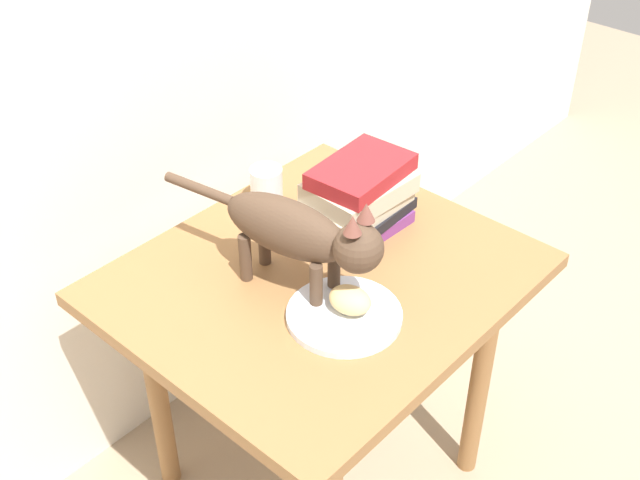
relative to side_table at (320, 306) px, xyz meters
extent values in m
plane|color=gray|center=(0.00, 0.00, -0.52)|extent=(6.00, 6.00, 0.00)
cube|color=olive|center=(0.00, 0.00, 0.07)|extent=(0.76, 0.66, 0.03)
cylinder|color=olive|center=(0.25, -0.25, -0.23)|extent=(0.04, 0.04, 0.57)
cylinder|color=olive|center=(-0.25, 0.25, -0.23)|extent=(0.04, 0.04, 0.57)
cylinder|color=olive|center=(0.25, 0.25, -0.23)|extent=(0.04, 0.04, 0.57)
cylinder|color=silver|center=(-0.07, -0.12, 0.09)|extent=(0.21, 0.21, 0.01)
ellipsoid|color=#E0BC7A|center=(-0.06, -0.12, 0.12)|extent=(0.08, 0.09, 0.05)
cylinder|color=#4C3828|center=(-0.02, -0.05, 0.13)|extent=(0.02, 0.02, 0.10)
cylinder|color=#4C3828|center=(-0.08, -0.06, 0.13)|extent=(0.02, 0.02, 0.10)
cylinder|color=#4C3828|center=(-0.05, 0.10, 0.13)|extent=(0.02, 0.02, 0.10)
cylinder|color=#4C3828|center=(-0.11, 0.09, 0.13)|extent=(0.02, 0.02, 0.10)
ellipsoid|color=#4C3828|center=(-0.06, 0.02, 0.22)|extent=(0.13, 0.27, 0.11)
sphere|color=#4C3828|center=(-0.04, -0.13, 0.23)|extent=(0.09, 0.09, 0.09)
cone|color=brown|center=(-0.02, -0.12, 0.29)|extent=(0.03, 0.03, 0.03)
cone|color=brown|center=(-0.06, -0.13, 0.29)|extent=(0.03, 0.03, 0.03)
cylinder|color=#4C3828|center=(-0.10, 0.22, 0.23)|extent=(0.04, 0.16, 0.02)
cube|color=#72337A|center=(0.16, 0.04, 0.10)|extent=(0.21, 0.15, 0.03)
cube|color=black|center=(0.18, 0.04, 0.12)|extent=(0.20, 0.16, 0.02)
cube|color=#BCB299|center=(0.16, 0.05, 0.15)|extent=(0.21, 0.15, 0.02)
cube|color=#BCB299|center=(0.17, 0.04, 0.18)|extent=(0.21, 0.16, 0.04)
cube|color=maroon|center=(0.17, 0.04, 0.22)|extent=(0.22, 0.15, 0.03)
cylinder|color=silver|center=(0.10, 0.25, 0.13)|extent=(0.07, 0.07, 0.08)
cylinder|color=silver|center=(0.10, 0.25, 0.11)|extent=(0.06, 0.06, 0.04)
camera|label=1|loc=(-0.92, -0.83, 1.08)|focal=45.99mm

